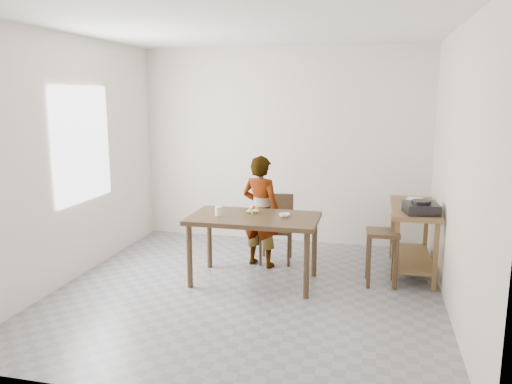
% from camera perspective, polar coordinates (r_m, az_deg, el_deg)
% --- Properties ---
extents(floor, '(4.00, 4.00, 0.04)m').
position_cam_1_polar(floor, '(5.40, -1.00, -11.48)').
color(floor, slate).
rests_on(floor, ground).
extents(ceiling, '(4.00, 4.00, 0.04)m').
position_cam_1_polar(ceiling, '(5.04, -1.11, 18.69)').
color(ceiling, white).
rests_on(ceiling, wall_back).
extents(wall_back, '(4.00, 0.04, 2.70)m').
position_cam_1_polar(wall_back, '(7.00, 3.09, 5.27)').
color(wall_back, silver).
rests_on(wall_back, ground).
extents(wall_front, '(4.00, 0.04, 2.70)m').
position_cam_1_polar(wall_front, '(3.16, -10.26, -1.88)').
color(wall_front, silver).
rests_on(wall_front, ground).
extents(wall_left, '(0.04, 4.00, 2.70)m').
position_cam_1_polar(wall_left, '(5.88, -20.54, 3.50)').
color(wall_left, silver).
rests_on(wall_left, ground).
extents(wall_right, '(0.04, 4.00, 2.70)m').
position_cam_1_polar(wall_right, '(4.94, 22.26, 2.09)').
color(wall_right, silver).
rests_on(wall_right, ground).
extents(window_pane, '(0.02, 1.10, 1.30)m').
position_cam_1_polar(window_pane, '(6.00, -19.17, 5.17)').
color(window_pane, white).
rests_on(window_pane, wall_left).
extents(dining_table, '(1.40, 0.80, 0.75)m').
position_cam_1_polar(dining_table, '(5.54, -0.24, -6.55)').
color(dining_table, '#3E2B19').
rests_on(dining_table, floor).
extents(prep_counter, '(0.50, 1.20, 0.80)m').
position_cam_1_polar(prep_counter, '(6.08, 17.42, -5.23)').
color(prep_counter, brown).
rests_on(prep_counter, floor).
extents(child, '(0.57, 0.46, 1.35)m').
position_cam_1_polar(child, '(5.99, 0.56, -2.23)').
color(child, white).
rests_on(child, floor).
extents(dining_chair, '(0.44, 0.44, 0.83)m').
position_cam_1_polar(dining_chair, '(6.19, 2.29, -4.28)').
color(dining_chair, '#3E2B19').
rests_on(dining_chair, floor).
extents(stool, '(0.36, 0.36, 0.61)m').
position_cam_1_polar(stool, '(5.65, 14.17, -7.30)').
color(stool, '#3E2B19').
rests_on(stool, floor).
extents(glass_tumbler, '(0.10, 0.10, 0.10)m').
position_cam_1_polar(glass_tumbler, '(5.49, -4.30, -2.16)').
color(glass_tumbler, silver).
rests_on(glass_tumbler, dining_table).
extents(small_bowl, '(0.15, 0.15, 0.04)m').
position_cam_1_polar(small_bowl, '(5.41, 3.25, -2.67)').
color(small_bowl, white).
rests_on(small_bowl, dining_table).
extents(banana, '(0.18, 0.15, 0.06)m').
position_cam_1_polar(banana, '(5.57, -0.41, -2.16)').
color(banana, yellow).
rests_on(banana, dining_table).
extents(serving_bowl, '(0.22, 0.22, 0.05)m').
position_cam_1_polar(serving_bowl, '(6.18, 17.68, -0.94)').
color(serving_bowl, white).
rests_on(serving_bowl, prep_counter).
extents(gas_burner, '(0.39, 0.39, 0.11)m').
position_cam_1_polar(gas_burner, '(5.63, 18.34, -1.78)').
color(gas_burner, black).
rests_on(gas_burner, prep_counter).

